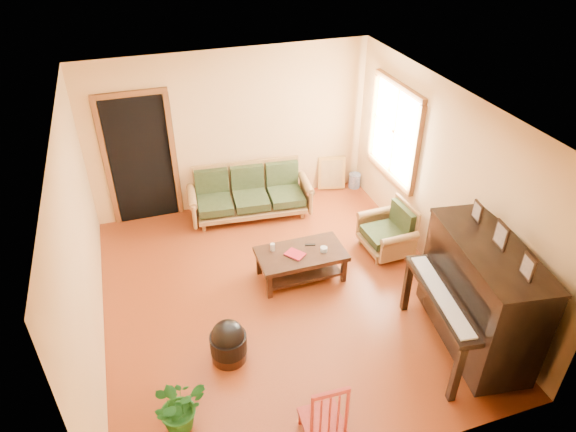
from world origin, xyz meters
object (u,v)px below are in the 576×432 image
object	(u,v)px
armchair	(387,229)
footstool	(229,345)
coffee_table	(301,265)
sofa	(250,193)
ceramic_crock	(354,181)
potted_plant	(179,406)
red_chair	(323,407)
piano	(479,298)

from	to	relation	value
armchair	footstool	xyz separation A→B (m)	(-2.65, -1.29, -0.18)
coffee_table	armchair	size ratio (longest dim) A/B	1.56
sofa	coffee_table	xyz separation A→B (m)	(0.25, -1.74, -0.20)
sofa	ceramic_crock	xyz separation A→B (m)	(2.00, 0.32, -0.28)
coffee_table	footstool	bearing A→B (deg)	-138.85
ceramic_crock	coffee_table	bearing A→B (deg)	-130.33
footstool	potted_plant	xyz separation A→B (m)	(-0.65, -0.70, 0.10)
sofa	potted_plant	size ratio (longest dim) A/B	3.23
ceramic_crock	footstool	bearing A→B (deg)	-133.59
coffee_table	footstool	size ratio (longest dim) A/B	2.81
red_chair	ceramic_crock	xyz separation A→B (m)	(2.35, 4.40, -0.30)
armchair	ceramic_crock	size ratio (longest dim) A/B	2.95
ceramic_crock	piano	bearing A→B (deg)	-93.98
coffee_table	armchair	bearing A→B (deg)	7.62
red_chair	ceramic_crock	world-z (taller)	red_chair
red_chair	sofa	bearing A→B (deg)	86.85
armchair	ceramic_crock	xyz separation A→B (m)	(0.36, 1.87, -0.25)
potted_plant	piano	bearing A→B (deg)	0.46
piano	sofa	bearing A→B (deg)	124.60
red_chair	piano	bearing A→B (deg)	17.16
sofa	potted_plant	distance (m)	3.92
armchair	piano	distance (m)	1.99
armchair	coffee_table	bearing A→B (deg)	-174.62
red_chair	armchair	bearing A→B (deg)	53.68
armchair	footstool	bearing A→B (deg)	-156.27
piano	ceramic_crock	xyz separation A→B (m)	(0.27, 3.83, -0.59)
coffee_table	red_chair	xyz separation A→B (m)	(-0.61, -2.35, 0.21)
armchair	piano	bearing A→B (deg)	-89.49
sofa	armchair	xyz separation A→B (m)	(1.63, -1.55, -0.03)
armchair	footstool	size ratio (longest dim) A/B	1.81
sofa	coffee_table	size ratio (longest dim) A/B	1.62
coffee_table	ceramic_crock	size ratio (longest dim) A/B	4.59
footstool	ceramic_crock	distance (m)	4.36
potted_plant	sofa	bearing A→B (deg)	64.84
piano	potted_plant	bearing A→B (deg)	-171.10
piano	ceramic_crock	world-z (taller)	piano
armchair	sofa	bearing A→B (deg)	134.19
armchair	piano	world-z (taller)	piano
coffee_table	red_chair	bearing A→B (deg)	-104.59
sofa	armchair	distance (m)	2.26
ceramic_crock	potted_plant	world-z (taller)	potted_plant
footstool	potted_plant	bearing A→B (deg)	-132.97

